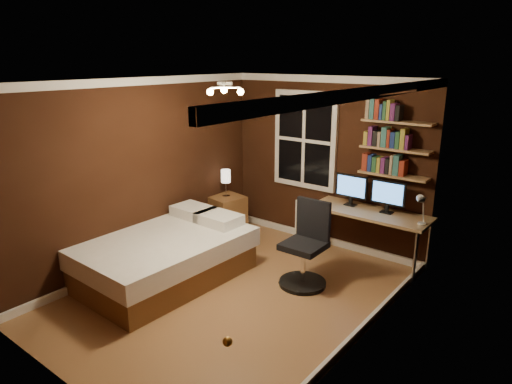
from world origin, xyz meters
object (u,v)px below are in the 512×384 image
Objects in this scene: desk at (370,216)px; bed at (164,255)px; radiator at (309,221)px; office_chair at (306,253)px; monitor_right at (388,197)px; bedside_lamp at (226,183)px; nightstand at (227,215)px; monitor_left at (351,190)px; desk_lamp at (421,209)px.

bed is at bearing -133.25° from desk.
radiator is 0.40× the size of desk.
monitor_right is at bearing 62.60° from office_chair.
bed is 4.95× the size of bedside_lamp.
office_chair reaches higher than bed.
nightstand is at bearing -171.57° from desk.
monitor_left is 1.05× the size of desk_lamp.
desk_lamp is 0.41× the size of office_chair.
bed reaches higher than nightstand.
office_chair is (0.70, -1.23, 0.09)m from radiator.
monitor_left is at bearing 180.00° from monitor_right.
radiator is 1.93m from desk_lamp.
monitor_left is 1.07m from desk_lamp.
desk_lamp reaches higher than monitor_left.
desk_lamp reaches higher than office_chair.
radiator is at bearing 170.29° from monitor_left.
office_chair is at bearing 34.35° from bed.
bedside_lamp is 2.00m from monitor_left.
bed is 1.79m from bedside_lamp.
monitor_right is at bearing 9.56° from bedside_lamp.
radiator is 1.38× the size of monitor_right.
desk is 3.63× the size of desk_lamp.
office_chair reaches higher than desk.
bedside_lamp is at bearing -167.93° from monitor_left.
radiator is 0.99m from monitor_left.
bedside_lamp is 2.31m from desk.
nightstand is 0.58× the size of office_chair.
desk is at bearing -158.16° from monitor_right.
desk is at bearing 168.66° from desk_lamp.
monitor_right reaches higher than nightstand.
bedside_lamp is (-0.40, 1.66, 0.53)m from bed.
desk_lamp is (2.60, 1.85, 0.67)m from bed.
bed is at bearing -126.76° from monitor_left.
bed is 4.65× the size of monitor_right.
monitor_left is 1.24m from office_chair.
desk is 0.35m from monitor_right.
office_chair is at bearing -91.58° from monitor_left.
office_chair is at bearing -60.31° from radiator.
nightstand is 1.34m from radiator.
monitor_right is at bearing 156.65° from desk_lamp.
bed is 1.81m from office_chair.
monitor_right is (0.20, 0.08, 0.28)m from desk.
office_chair is (-0.56, -1.10, -0.56)m from monitor_right.
monitor_right reaches higher than bedside_lamp.
bedside_lamp reaches higher than bed.
office_chair reaches higher than nightstand.
bedside_lamp is 2.52m from monitor_right.
desk is at bearing 8.43° from bedside_lamp.
monitor_left reaches higher than radiator.
monitor_left reaches higher than office_chair.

